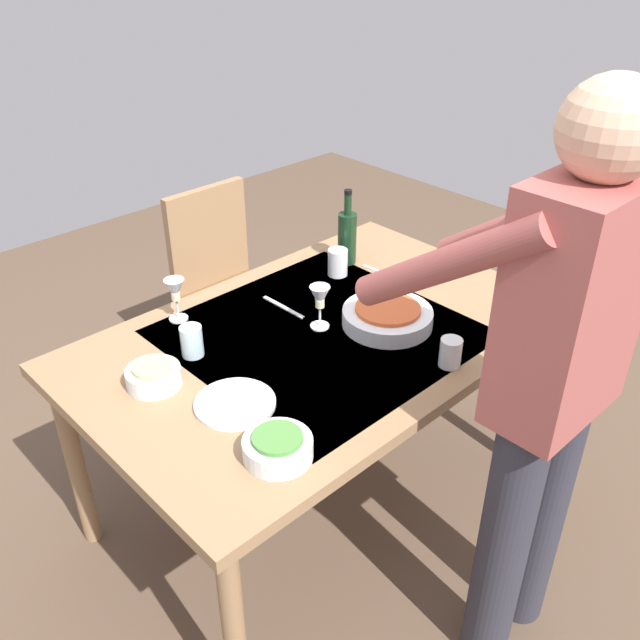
% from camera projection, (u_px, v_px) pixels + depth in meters
% --- Properties ---
extents(ground_plane, '(6.00, 6.00, 0.00)m').
position_uv_depth(ground_plane, '(320.00, 499.00, 2.63)').
color(ground_plane, brown).
extents(dining_table, '(1.58, 1.01, 0.76)m').
position_uv_depth(dining_table, '(320.00, 351.00, 2.27)').
color(dining_table, '#93704C').
rests_on(dining_table, ground_plane).
extents(chair_near, '(0.40, 0.40, 0.91)m').
position_uv_depth(chair_near, '(224.00, 277.00, 3.05)').
color(chair_near, brown).
rests_on(chair_near, ground_plane).
extents(person_server, '(0.42, 0.61, 1.69)m').
position_uv_depth(person_server, '(549.00, 377.00, 1.68)').
color(person_server, '#2D2D38').
rests_on(person_server, ground_plane).
extents(wine_bottle, '(0.07, 0.07, 0.30)m').
position_uv_depth(wine_bottle, '(347.00, 236.00, 2.62)').
color(wine_bottle, black).
rests_on(wine_bottle, dining_table).
extents(wine_glass_left, '(0.07, 0.07, 0.15)m').
position_uv_depth(wine_glass_left, '(320.00, 299.00, 2.21)').
color(wine_glass_left, white).
rests_on(wine_glass_left, dining_table).
extents(wine_glass_right, '(0.07, 0.07, 0.15)m').
position_uv_depth(wine_glass_right, '(175.00, 292.00, 2.25)').
color(wine_glass_right, white).
rests_on(wine_glass_right, dining_table).
extents(water_cup_near_left, '(0.07, 0.07, 0.10)m').
position_uv_depth(water_cup_near_left, '(338.00, 262.00, 2.56)').
color(water_cup_near_left, silver).
rests_on(water_cup_near_left, dining_table).
extents(water_cup_near_right, '(0.07, 0.07, 0.10)m').
position_uv_depth(water_cup_near_right, '(192.00, 341.00, 2.10)').
color(water_cup_near_right, silver).
rests_on(water_cup_near_right, dining_table).
extents(water_cup_far_left, '(0.07, 0.07, 0.09)m').
position_uv_depth(water_cup_far_left, '(450.00, 353.00, 2.06)').
color(water_cup_far_left, silver).
rests_on(water_cup_far_left, dining_table).
extents(serving_bowl_pasta, '(0.30, 0.30, 0.07)m').
position_uv_depth(serving_bowl_pasta, '(387.00, 316.00, 2.26)').
color(serving_bowl_pasta, silver).
rests_on(serving_bowl_pasta, dining_table).
extents(side_bowl_salad, '(0.18, 0.18, 0.07)m').
position_uv_depth(side_bowl_salad, '(278.00, 447.00, 1.72)').
color(side_bowl_salad, silver).
rests_on(side_bowl_salad, dining_table).
extents(side_bowl_bread, '(0.16, 0.16, 0.07)m').
position_uv_depth(side_bowl_bread, '(153.00, 375.00, 1.98)').
color(side_bowl_bread, silver).
rests_on(side_bowl_bread, dining_table).
extents(dinner_plate_near, '(0.23, 0.23, 0.01)m').
position_uv_depth(dinner_plate_near, '(235.00, 403.00, 1.91)').
color(dinner_plate_near, silver).
rests_on(dinner_plate_near, dining_table).
extents(table_knife, '(0.02, 0.20, 0.00)m').
position_uv_depth(table_knife, '(283.00, 307.00, 2.37)').
color(table_knife, silver).
rests_on(table_knife, dining_table).
extents(table_fork, '(0.03, 0.18, 0.00)m').
position_uv_depth(table_fork, '(382.00, 273.00, 2.59)').
color(table_fork, silver).
rests_on(table_fork, dining_table).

